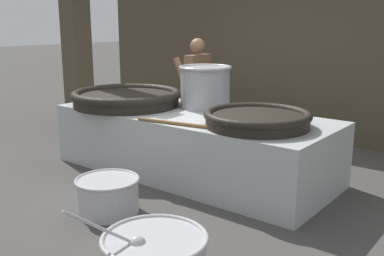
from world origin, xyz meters
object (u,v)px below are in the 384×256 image
(prep_bowl_meat, at_px, (108,194))
(stock_pot, at_px, (205,86))
(giant_wok_near, at_px, (127,97))
(cook, at_px, (197,89))
(giant_wok_far, at_px, (257,118))

(prep_bowl_meat, bearing_deg, stock_pot, 95.70)
(giant_wok_near, relative_size, stock_pot, 2.13)
(stock_pot, xyz_separation_m, cook, (-0.63, 0.65, -0.18))
(giant_wok_far, relative_size, prep_bowl_meat, 1.80)
(giant_wok_far, relative_size, cook, 0.71)
(prep_bowl_meat, bearing_deg, giant_wok_far, 55.82)
(giant_wok_far, bearing_deg, prep_bowl_meat, -124.18)
(prep_bowl_meat, bearing_deg, cook, 107.89)
(giant_wok_far, bearing_deg, stock_pot, 154.16)
(giant_wok_far, bearing_deg, cook, 145.83)
(stock_pot, relative_size, cook, 0.42)
(giant_wok_far, xyz_separation_m, cook, (-1.75, 1.19, 0.02))
(stock_pot, height_order, prep_bowl_meat, stock_pot)
(prep_bowl_meat, bearing_deg, giant_wok_near, 129.58)
(stock_pot, distance_m, cook, 0.92)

